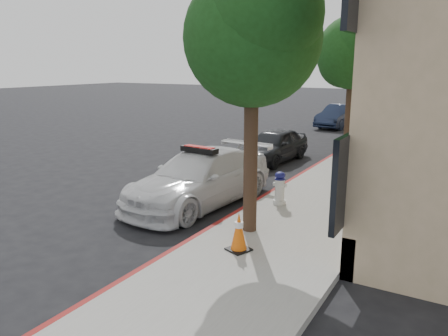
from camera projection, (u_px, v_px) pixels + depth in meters
ground at (192, 194)px, 12.83m from camera, size 120.00×120.00×0.00m
sidewalk at (386, 148)px, 19.45m from camera, size 3.20×50.00×0.15m
curb_strip at (351, 145)px, 20.21m from camera, size 0.12×50.00×0.15m
tree_near at (253, 36)px, 8.71m from camera, size 2.92×2.82×5.62m
tree_mid at (354, 52)px, 15.46m from camera, size 2.77×2.64×5.43m
tree_far at (394, 51)px, 22.14m from camera, size 3.10×3.00×5.81m
police_car at (200, 178)px, 11.83m from camera, size 2.51×5.17×1.60m
parked_car_mid at (274, 145)px, 17.07m from camera, size 1.78×3.90×1.30m
parked_car_far at (339, 116)px, 26.43m from camera, size 1.94×4.28×1.36m
fire_hydrant at (280, 188)px, 11.39m from camera, size 0.36×0.33×0.87m
traffic_cone at (239, 232)px, 8.54m from camera, size 0.53×0.53×0.78m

